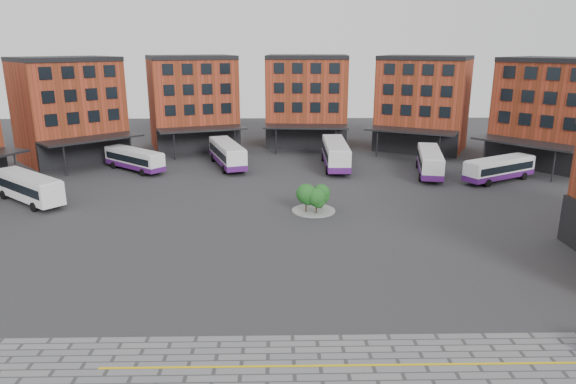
{
  "coord_description": "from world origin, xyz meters",
  "views": [
    {
      "loc": [
        -1.55,
        -37.31,
        16.29
      ],
      "look_at": [
        -0.72,
        5.2,
        4.0
      ],
      "focal_mm": 32.0,
      "sensor_mm": 36.0,
      "label": 1
    }
  ],
  "objects_px": {
    "bus_b": "(134,159)",
    "tree_island": "(314,197)",
    "bus_d": "(335,154)",
    "bus_f": "(499,169)",
    "bus_e": "(430,162)",
    "bus_a": "(28,186)",
    "bus_c": "(227,154)"
  },
  "relations": [
    {
      "from": "bus_b",
      "to": "tree_island",
      "type": "bearing_deg",
      "value": -88.24
    },
    {
      "from": "bus_d",
      "to": "bus_f",
      "type": "distance_m",
      "value": 20.84
    },
    {
      "from": "bus_f",
      "to": "tree_island",
      "type": "bearing_deg",
      "value": -92.59
    },
    {
      "from": "bus_d",
      "to": "bus_e",
      "type": "relative_size",
      "value": 1.08
    },
    {
      "from": "tree_island",
      "to": "bus_a",
      "type": "height_order",
      "value": "bus_a"
    },
    {
      "from": "bus_b",
      "to": "bus_c",
      "type": "xyz_separation_m",
      "value": [
        12.14,
        2.18,
        0.25
      ]
    },
    {
      "from": "bus_b",
      "to": "bus_c",
      "type": "relative_size",
      "value": 0.77
    },
    {
      "from": "bus_d",
      "to": "bus_e",
      "type": "bearing_deg",
      "value": -19.42
    },
    {
      "from": "bus_a",
      "to": "bus_c",
      "type": "bearing_deg",
      "value": -9.85
    },
    {
      "from": "bus_c",
      "to": "bus_d",
      "type": "bearing_deg",
      "value": -21.01
    },
    {
      "from": "bus_a",
      "to": "bus_c",
      "type": "xyz_separation_m",
      "value": [
        19.54,
        16.37,
        -0.01
      ]
    },
    {
      "from": "bus_d",
      "to": "bus_f",
      "type": "relative_size",
      "value": 1.23
    },
    {
      "from": "bus_a",
      "to": "bus_d",
      "type": "bearing_deg",
      "value": -25.42
    },
    {
      "from": "bus_d",
      "to": "bus_f",
      "type": "bearing_deg",
      "value": -20.74
    },
    {
      "from": "bus_c",
      "to": "bus_a",
      "type": "bearing_deg",
      "value": -158.0
    },
    {
      "from": "bus_a",
      "to": "bus_f",
      "type": "xyz_separation_m",
      "value": [
        53.71,
        7.82,
        -0.23
      ]
    },
    {
      "from": "bus_d",
      "to": "bus_e",
      "type": "distance_m",
      "value": 12.48
    },
    {
      "from": "bus_b",
      "to": "bus_d",
      "type": "bearing_deg",
      "value": -46.71
    },
    {
      "from": "bus_c",
      "to": "bus_f",
      "type": "distance_m",
      "value": 35.22
    },
    {
      "from": "bus_d",
      "to": "bus_a",
      "type": "bearing_deg",
      "value": -154.49
    },
    {
      "from": "bus_b",
      "to": "bus_e",
      "type": "xyz_separation_m",
      "value": [
        38.66,
        -2.99,
        0.18
      ]
    },
    {
      "from": "tree_island",
      "to": "bus_b",
      "type": "xyz_separation_m",
      "value": [
        -22.73,
        18.14,
        -0.05
      ]
    },
    {
      "from": "bus_a",
      "to": "bus_b",
      "type": "distance_m",
      "value": 16.01
    },
    {
      "from": "bus_a",
      "to": "bus_f",
      "type": "relative_size",
      "value": 0.96
    },
    {
      "from": "bus_b",
      "to": "bus_f",
      "type": "xyz_separation_m",
      "value": [
        46.31,
        -6.37,
        0.03
      ]
    },
    {
      "from": "bus_b",
      "to": "bus_f",
      "type": "height_order",
      "value": "bus_f"
    },
    {
      "from": "bus_f",
      "to": "bus_c",
      "type": "bearing_deg",
      "value": -133.17
    },
    {
      "from": "bus_e",
      "to": "bus_f",
      "type": "height_order",
      "value": "bus_e"
    },
    {
      "from": "bus_c",
      "to": "bus_d",
      "type": "height_order",
      "value": "bus_d"
    },
    {
      "from": "bus_a",
      "to": "bus_d",
      "type": "relative_size",
      "value": 0.78
    },
    {
      "from": "bus_a",
      "to": "bus_f",
      "type": "bearing_deg",
      "value": -41.52
    },
    {
      "from": "bus_a",
      "to": "bus_b",
      "type": "relative_size",
      "value": 1.06
    }
  ]
}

